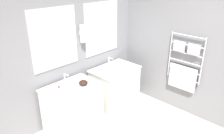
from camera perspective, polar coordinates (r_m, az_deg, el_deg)
name	(u,v)px	position (r m, az deg, el deg)	size (l,w,h in m)	color
wall_back	(62,50)	(3.72, -12.83, 4.47)	(4.91, 0.17, 2.60)	slate
wall_right	(180,45)	(4.15, 17.39, 5.63)	(0.13, 4.33, 2.60)	slate
vanity_left	(74,109)	(3.73, -9.80, -10.71)	(0.89, 0.68, 0.80)	silver
vanity_right	(116,87)	(4.31, 1.14, -5.36)	(0.89, 0.68, 0.80)	silver
faucet_left	(65,79)	(3.63, -12.12, -3.06)	(0.17, 0.12, 0.19)	silver
faucet_right	(109,62)	(4.22, -0.69, 1.31)	(0.17, 0.12, 0.19)	silver
toiletry_bottle	(59,91)	(3.31, -13.60, -6.18)	(0.05, 0.05, 0.16)	silver
amenity_bowl	(83,83)	(3.56, -7.51, -4.10)	(0.15, 0.15, 0.09)	black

